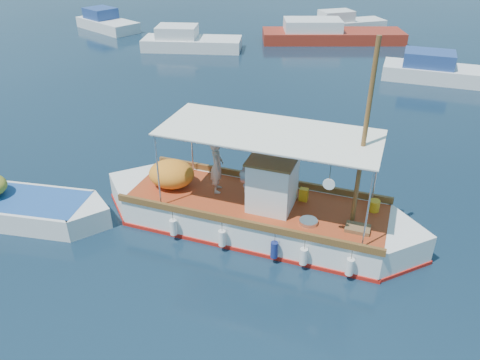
# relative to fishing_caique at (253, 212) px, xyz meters

# --- Properties ---
(ground) EXTENTS (160.00, 160.00, 0.00)m
(ground) POSITION_rel_fishing_caique_xyz_m (0.54, 0.45, -0.55)
(ground) COLOR black
(ground) RESTS_ON ground
(fishing_caique) EXTENTS (10.06, 3.96, 6.22)m
(fishing_caique) POSITION_rel_fishing_caique_xyz_m (0.00, 0.00, 0.00)
(fishing_caique) COLOR white
(fishing_caique) RESTS_ON ground
(dinghy) EXTENTS (6.52, 1.87, 1.59)m
(dinghy) POSITION_rel_fishing_caique_xyz_m (-7.53, -0.86, -0.21)
(dinghy) COLOR white
(dinghy) RESTS_ON ground
(bg_boat_nw) EXTENTS (6.92, 3.06, 1.80)m
(bg_boat_nw) POSITION_rel_fishing_caique_xyz_m (-7.71, 19.82, -0.05)
(bg_boat_nw) COLOR silver
(bg_boat_nw) RESTS_ON ground
(bg_boat_n) EXTENTS (10.51, 4.65, 1.80)m
(bg_boat_n) POSITION_rel_fishing_caique_xyz_m (1.68, 23.85, -0.05)
(bg_boat_n) COLOR maroon
(bg_boat_n) RESTS_ON ground
(bg_boat_ne) EXTENTS (7.01, 3.21, 1.80)m
(bg_boat_ne) POSITION_rel_fishing_caique_xyz_m (8.18, 15.87, -0.05)
(bg_boat_ne) COLOR silver
(bg_boat_ne) RESTS_ON ground
(bg_boat_far_w) EXTENTS (6.08, 5.05, 1.80)m
(bg_boat_far_w) POSITION_rel_fishing_caique_xyz_m (-15.97, 24.57, -0.05)
(bg_boat_far_w) COLOR silver
(bg_boat_far_w) RESTS_ON ground
(bg_boat_far_n) EXTENTS (6.45, 4.67, 1.80)m
(bg_boat_far_n) POSITION_rel_fishing_caique_xyz_m (2.81, 27.63, -0.05)
(bg_boat_far_n) COLOR silver
(bg_boat_far_n) RESTS_ON ground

